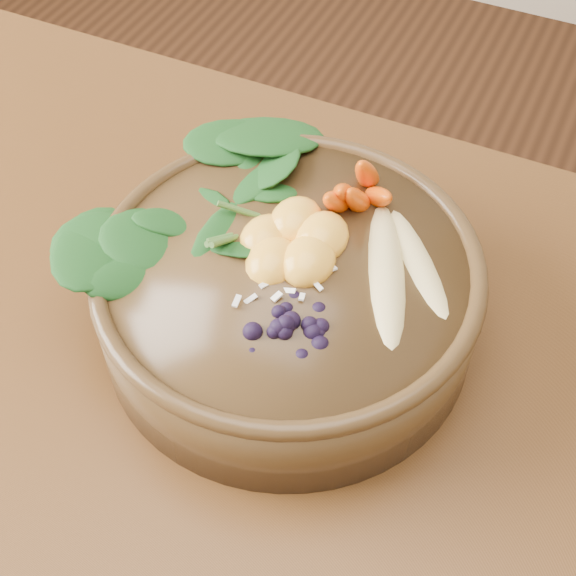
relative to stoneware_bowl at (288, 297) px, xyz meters
name	(u,v)px	position (x,y,z in m)	size (l,w,h in m)	color
stoneware_bowl	(288,297)	(0.00, 0.00, 0.00)	(0.28, 0.28, 0.08)	#4B341A
kale_heap	(237,181)	(-0.06, 0.04, 0.06)	(0.18, 0.16, 0.04)	#184D18
carrot_cluster	(366,155)	(0.02, 0.09, 0.08)	(0.06, 0.06, 0.08)	#EE5005
banana_halves	(404,254)	(0.07, 0.03, 0.05)	(0.11, 0.15, 0.03)	#E0CC84
mandarin_cluster	(293,230)	(0.00, 0.02, 0.05)	(0.08, 0.09, 0.03)	#FEAF31
blueberry_pile	(284,310)	(0.02, -0.05, 0.06)	(0.13, 0.10, 0.04)	black
coconut_flakes	(288,280)	(0.01, -0.02, 0.04)	(0.09, 0.07, 0.01)	white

